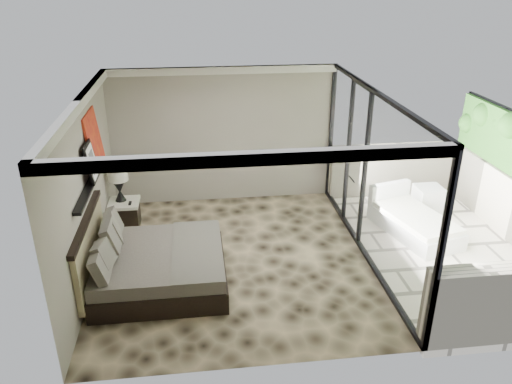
{
  "coord_description": "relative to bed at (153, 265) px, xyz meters",
  "views": [
    {
      "loc": [
        -0.53,
        -7.21,
        4.51
      ],
      "look_at": [
        0.42,
        0.4,
        1.06
      ],
      "focal_mm": 35.0,
      "sensor_mm": 36.0,
      "label": 1
    }
  ],
  "objects": [
    {
      "name": "ceiling",
      "position": [
        1.3,
        0.51,
        2.46
      ],
      "size": [
        4.5,
        5.0,
        0.02
      ],
      "primitive_type": "cube",
      "color": "silver",
      "rests_on": "back_wall"
    },
    {
      "name": "left_wall",
      "position": [
        -0.94,
        0.51,
        1.07
      ],
      "size": [
        0.02,
        5.0,
        2.8
      ],
      "primitive_type": "cube",
      "color": "gray",
      "rests_on": "floor"
    },
    {
      "name": "glass_wall",
      "position": [
        3.55,
        0.51,
        1.07
      ],
      "size": [
        0.08,
        5.0,
        2.8
      ],
      "primitive_type": "cube",
      "color": "white",
      "rests_on": "floor"
    },
    {
      "name": "nightstand",
      "position": [
        -0.66,
        1.98,
        -0.05
      ],
      "size": [
        0.71,
        0.71,
        0.56
      ],
      "primitive_type": "cube",
      "rotation": [
        0.0,
        0.0,
        -0.33
      ],
      "color": "black",
      "rests_on": "floor"
    },
    {
      "name": "ottoman",
      "position": [
        5.34,
        1.91,
        -0.08
      ],
      "size": [
        0.52,
        0.52,
        0.52
      ],
      "primitive_type": "cube",
      "rotation": [
        0.0,
        0.0,
        0.01
      ],
      "color": "silver",
      "rests_on": "terrace_slab"
    },
    {
      "name": "floor",
      "position": [
        1.3,
        0.51,
        -0.33
      ],
      "size": [
        5.0,
        5.0,
        0.0
      ],
      "primitive_type": "plane",
      "color": "black",
      "rests_on": "ground"
    },
    {
      "name": "terrace_slab",
      "position": [
        5.05,
        0.51,
        -0.39
      ],
      "size": [
        3.0,
        5.0,
        0.12
      ],
      "primitive_type": "cube",
      "color": "beige",
      "rests_on": "ground"
    },
    {
      "name": "picture_ledge",
      "position": [
        -0.88,
        0.61,
        1.17
      ],
      "size": [
        0.12,
        2.2,
        0.05
      ],
      "primitive_type": "cube",
      "color": "black",
      "rests_on": "left_wall"
    },
    {
      "name": "abstract_canvas",
      "position": [
        -0.9,
        1.29,
        1.64
      ],
      "size": [
        0.13,
        0.9,
        0.9
      ],
      "primitive_type": "cube",
      "rotation": [
        0.0,
        -0.1,
        0.0
      ],
      "color": "#A3200E",
      "rests_on": "picture_ledge"
    },
    {
      "name": "back_wall",
      "position": [
        1.3,
        3.0,
        1.07
      ],
      "size": [
        4.5,
        0.02,
        2.8
      ],
      "primitive_type": "cube",
      "color": "gray",
      "rests_on": "floor"
    },
    {
      "name": "framed_print",
      "position": [
        -0.84,
        0.65,
        1.49
      ],
      "size": [
        0.11,
        0.5,
        0.6
      ],
      "primitive_type": "cube",
      "rotation": [
        0.0,
        -0.14,
        0.0
      ],
      "color": "black",
      "rests_on": "picture_ledge"
    },
    {
      "name": "bed",
      "position": [
        0.0,
        0.0,
        0.0
      ],
      "size": [
        2.04,
        1.98,
        1.13
      ],
      "color": "black",
      "rests_on": "floor"
    },
    {
      "name": "lounger",
      "position": [
        4.67,
        1.08,
        -0.12
      ],
      "size": [
        1.31,
        1.95,
        0.7
      ],
      "rotation": [
        0.0,
        0.0,
        0.26
      ],
      "color": "silver",
      "rests_on": "terrace_slab"
    },
    {
      "name": "table_lamp",
      "position": [
        -0.71,
        2.04,
        0.61
      ],
      "size": [
        0.36,
        0.36,
        0.66
      ],
      "color": "black",
      "rests_on": "nightstand"
    }
  ]
}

